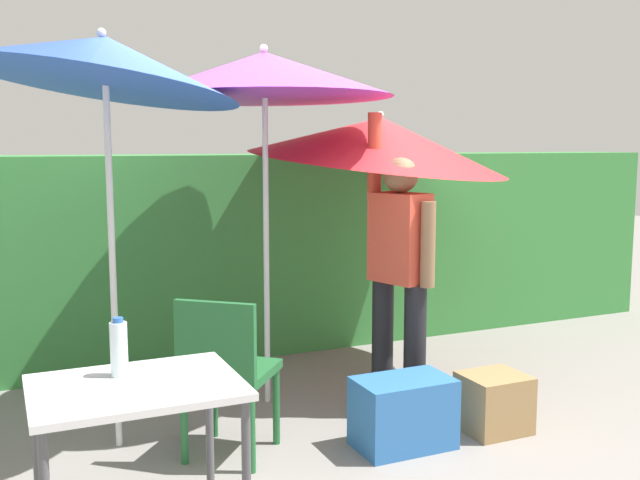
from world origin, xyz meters
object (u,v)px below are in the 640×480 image
at_px(person_vendor, 399,264).
at_px(bottle_water, 119,348).
at_px(umbrella_orange, 104,62).
at_px(cooler_box, 403,413).
at_px(umbrella_yellow, 379,141).
at_px(umbrella_rainbow, 264,76).
at_px(chair_plastic, 226,367).
at_px(crate_cardboard, 494,403).
at_px(folding_table, 137,407).

xyz_separation_m(person_vendor, bottle_water, (-1.88, -1.01, -0.06)).
relative_size(umbrella_orange, cooler_box, 4.44).
height_order(umbrella_yellow, bottle_water, umbrella_yellow).
relative_size(person_vendor, bottle_water, 7.83).
height_order(umbrella_rainbow, chair_plastic, umbrella_rainbow).
distance_m(crate_cardboard, folding_table, 2.28).
distance_m(folding_table, bottle_water, 0.25).
bearing_deg(bottle_water, umbrella_rainbow, 51.46).
relative_size(cooler_box, bottle_water, 2.23).
distance_m(person_vendor, chair_plastic, 1.34).
height_order(umbrella_rainbow, cooler_box, umbrella_rainbow).
distance_m(umbrella_yellow, person_vendor, 1.04).
height_order(chair_plastic, folding_table, chair_plastic).
xyz_separation_m(folding_table, bottle_water, (-0.04, 0.12, 0.21)).
bearing_deg(umbrella_yellow, bottle_water, -141.38).
bearing_deg(chair_plastic, umbrella_yellow, 33.89).
relative_size(umbrella_rainbow, cooler_box, 4.29).
height_order(umbrella_orange, umbrella_yellow, umbrella_orange).
distance_m(umbrella_orange, chair_plastic, 1.73).
xyz_separation_m(umbrella_orange, person_vendor, (1.74, -0.13, -1.18)).
distance_m(person_vendor, cooler_box, 0.97).
height_order(umbrella_orange, folding_table, umbrella_orange).
distance_m(umbrella_orange, cooler_box, 2.50).
bearing_deg(cooler_box, umbrella_yellow, 67.66).
bearing_deg(umbrella_orange, bottle_water, -97.13).
height_order(umbrella_yellow, person_vendor, umbrella_yellow).
bearing_deg(person_vendor, umbrella_yellow, 72.22).
distance_m(umbrella_orange, person_vendor, 2.10).
distance_m(person_vendor, crate_cardboard, 1.01).
xyz_separation_m(umbrella_rainbow, crate_cardboard, (1.05, -1.01, -1.93)).
xyz_separation_m(umbrella_rainbow, person_vendor, (0.73, -0.44, -1.17)).
relative_size(umbrella_yellow, bottle_water, 8.39).
relative_size(umbrella_yellow, cooler_box, 3.77).
height_order(umbrella_rainbow, person_vendor, umbrella_rainbow).
height_order(folding_table, bottle_water, bottle_water).
bearing_deg(umbrella_rainbow, umbrella_orange, -163.28).
height_order(umbrella_rainbow, bottle_water, umbrella_rainbow).
bearing_deg(bottle_water, folding_table, -71.66).
height_order(umbrella_orange, chair_plastic, umbrella_orange).
relative_size(chair_plastic, folding_table, 1.11).
bearing_deg(cooler_box, folding_table, -159.63).
height_order(umbrella_orange, cooler_box, umbrella_orange).
xyz_separation_m(umbrella_yellow, cooler_box, (-0.50, -1.22, -1.51)).
xyz_separation_m(umbrella_rainbow, folding_table, (-1.11, -1.57, -1.44)).
bearing_deg(crate_cardboard, bottle_water, -168.92).
bearing_deg(chair_plastic, crate_cardboard, -9.92).
height_order(person_vendor, cooler_box, person_vendor).
relative_size(umbrella_yellow, folding_table, 2.52).
height_order(umbrella_orange, person_vendor, umbrella_orange).
bearing_deg(umbrella_yellow, umbrella_rainbow, -166.35).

